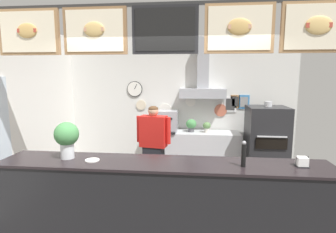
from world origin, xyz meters
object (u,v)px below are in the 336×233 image
at_px(shop_worker, 154,150).
at_px(espresso_machine, 164,121).
at_px(potted_sage, 191,125).
at_px(condiment_plate, 92,160).
at_px(pizza_oven, 266,145).
at_px(pepper_grinder, 244,154).
at_px(napkin_holder, 302,162).
at_px(basil_vase, 67,138).
at_px(potted_rosemary, 207,127).

xyz_separation_m(shop_worker, espresso_machine, (0.05, 1.15, 0.29)).
relative_size(shop_worker, potted_sage, 5.90).
relative_size(potted_sage, condiment_plate, 1.60).
relative_size(pizza_oven, shop_worker, 1.01).
height_order(potted_sage, pepper_grinder, pepper_grinder).
distance_m(potted_sage, condiment_plate, 2.82).
relative_size(potted_sage, napkin_holder, 1.95).
distance_m(basil_vase, condiment_plate, 0.42).
bearing_deg(espresso_machine, potted_rosemary, 0.34).
xyz_separation_m(potted_rosemary, condiment_plate, (-1.41, -2.58, 0.06)).
height_order(espresso_machine, napkin_holder, espresso_machine).
relative_size(potted_rosemary, napkin_holder, 1.58).
distance_m(shop_worker, napkin_holder, 2.33).
bearing_deg(shop_worker, condiment_plate, 81.68).
distance_m(pepper_grinder, condiment_plate, 1.72).
height_order(basil_vase, pepper_grinder, basil_vase).
distance_m(pizza_oven, napkin_holder, 2.30).
bearing_deg(potted_sage, pizza_oven, -11.24).
bearing_deg(potted_rosemary, condiment_plate, -118.67).
height_order(potted_rosemary, condiment_plate, potted_rosemary).
bearing_deg(pizza_oven, potted_sage, 168.76).
distance_m(espresso_machine, condiment_plate, 2.63).
bearing_deg(napkin_holder, espresso_machine, 125.76).
relative_size(basil_vase, condiment_plate, 2.65).
relative_size(potted_rosemary, basil_vase, 0.49).
relative_size(shop_worker, napkin_holder, 11.54).
xyz_separation_m(espresso_machine, potted_sage, (0.55, 0.03, -0.06)).
bearing_deg(pepper_grinder, shop_worker, 130.06).
relative_size(pizza_oven, napkin_holder, 11.62).
height_order(pizza_oven, shop_worker, pizza_oven).
bearing_deg(napkin_holder, pepper_grinder, -172.63).
bearing_deg(shop_worker, pizza_oven, -145.60).
distance_m(pizza_oven, espresso_machine, 2.04).
bearing_deg(pizza_oven, shop_worker, -156.41).
xyz_separation_m(potted_sage, napkin_holder, (1.26, -2.55, 0.07)).
distance_m(potted_rosemary, basil_vase, 3.07).
height_order(espresso_machine, condiment_plate, espresso_machine).
xyz_separation_m(pizza_oven, espresso_machine, (-1.99, 0.26, 0.38)).
xyz_separation_m(potted_sage, condiment_plate, (-1.09, -2.60, 0.03)).
bearing_deg(pizza_oven, pepper_grinder, -109.28).
distance_m(shop_worker, pepper_grinder, 1.94).
bearing_deg(napkin_holder, pizza_oven, 85.45).
distance_m(shop_worker, condiment_plate, 1.53).
xyz_separation_m(pepper_grinder, condiment_plate, (-1.71, 0.03, -0.14)).
bearing_deg(potted_sage, potted_rosemary, -4.09).
height_order(shop_worker, espresso_machine, shop_worker).
distance_m(shop_worker, espresso_machine, 1.19).
xyz_separation_m(pizza_oven, shop_worker, (-2.04, -0.89, 0.09)).
bearing_deg(espresso_machine, pizza_oven, -7.40).
xyz_separation_m(shop_worker, basil_vase, (-0.82, -1.36, 0.49)).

